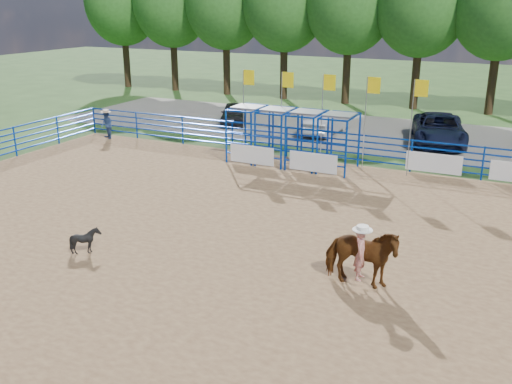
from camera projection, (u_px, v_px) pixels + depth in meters
ground at (252, 241)px, 18.26m from camera, size 120.00×120.00×0.00m
arena_dirt at (252, 240)px, 18.25m from camera, size 30.00×20.00×0.02m
gravel_strip at (382, 134)px, 32.77m from camera, size 40.00×10.00×0.01m
horse_and_rider at (361, 254)px, 15.05m from camera, size 2.07×1.01×2.45m
calf at (86, 240)px, 17.21m from camera, size 0.81×0.74×0.83m
spectator_cowboy at (107, 124)px, 31.39m from camera, size 0.93×0.87×1.58m
car_a at (234, 113)px, 35.34m from camera, size 2.86×3.97×1.25m
car_b at (326, 122)px, 32.56m from camera, size 1.55×4.25×1.39m
car_c at (439, 129)px, 30.31m from camera, size 3.77×6.08×1.57m
perimeter_fence at (252, 219)px, 18.02m from camera, size 30.10×20.10×1.50m
chute_assembly at (299, 139)px, 26.18m from camera, size 19.32×2.41×4.20m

